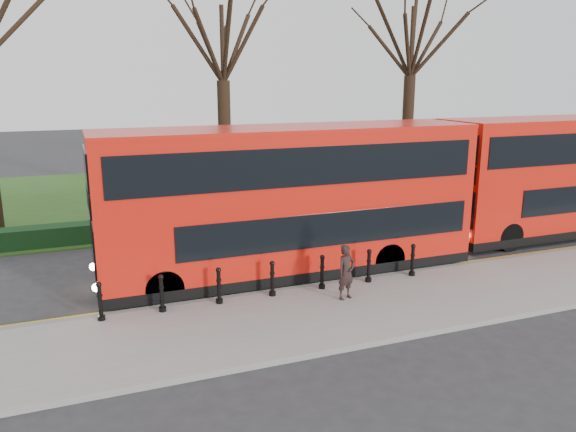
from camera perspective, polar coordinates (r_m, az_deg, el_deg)
name	(u,v)px	position (r m, az deg, el deg)	size (l,w,h in m)	color
ground	(248,286)	(17.65, -4.09, -7.11)	(120.00, 120.00, 0.00)	#28282B
pavement	(281,322)	(15.00, -0.67, -10.70)	(60.00, 4.00, 0.15)	gray
kerb	(258,295)	(16.74, -3.08, -8.02)	(60.00, 0.25, 0.16)	slate
grass_verge	(168,194)	(31.78, -12.07, 2.16)	(60.00, 18.00, 0.06)	#2B4E1A
hedge	(200,223)	(23.83, -8.92, -0.67)	(60.00, 0.90, 0.80)	black
yellow_line_outer	(255,294)	(17.03, -3.39, -7.89)	(60.00, 0.10, 0.01)	yellow
yellow_line_inner	(253,291)	(17.20, -3.60, -7.65)	(60.00, 0.10, 0.01)	yellow
tree_mid	(222,35)	(26.72, -6.72, 17.80)	(7.21, 7.21, 11.26)	black
tree_right	(412,34)	(30.83, 12.49, 17.63)	(7.48, 7.48, 11.69)	black
bollard_row	(272,279)	(16.32, -1.61, -6.43)	(9.64, 0.15, 1.00)	black
bus_lead	(290,202)	(17.94, 0.21, 1.38)	(12.13, 2.78, 4.83)	red
bus_rear	(574,176)	(25.91, 27.09, 3.68)	(12.00, 2.75, 4.78)	red
pedestrian	(346,272)	(16.08, 5.93, -5.69)	(0.58, 0.38, 1.59)	black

